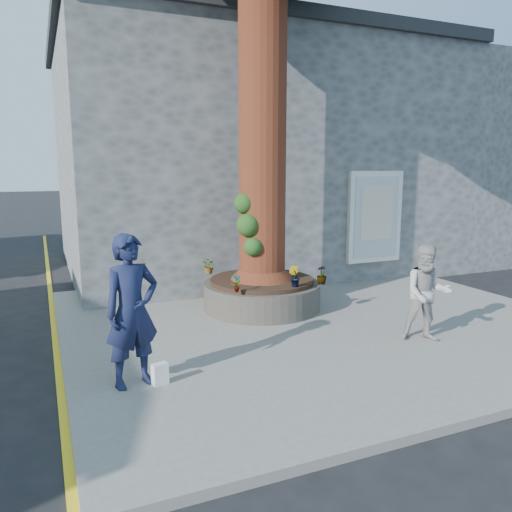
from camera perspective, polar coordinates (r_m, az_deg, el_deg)
name	(u,v)px	position (r m, az deg, el deg)	size (l,w,h in m)	color
ground	(267,353)	(8.00, 1.31, -11.05)	(120.00, 120.00, 0.00)	black
pavement	(318,320)	(9.48, 7.08, -7.32)	(9.00, 8.00, 0.12)	slate
yellow_line	(57,360)	(8.29, -21.75, -11.00)	(0.10, 30.00, 0.01)	yellow
stone_shop	(243,158)	(15.06, -1.49, 11.14)	(10.30, 8.30, 6.30)	#505355
neighbour_shop	(449,164)	(19.52, 21.19, 9.78)	(6.00, 8.00, 6.00)	#505355
planter	(262,294)	(9.93, 0.69, -4.33)	(2.30, 2.30, 0.60)	black
man	(132,311)	(6.51, -14.00, -6.11)	(0.72, 0.47, 1.97)	#151B3A
woman	(427,293)	(8.44, 18.96, -4.04)	(0.76, 0.60, 1.57)	#A19E9A
shopping_bag	(160,374)	(6.73, -10.92, -13.08)	(0.20, 0.12, 0.28)	white
plant_a	(236,283)	(8.79, -2.26, -3.11)	(0.17, 0.11, 0.32)	gray
plant_b	(294,276)	(9.18, 4.39, -2.34)	(0.21, 0.21, 0.39)	gray
plant_c	(322,275)	(9.47, 7.51, -2.12)	(0.20, 0.20, 0.35)	gray
plant_d	(209,266)	(10.31, -5.37, -1.11)	(0.30, 0.27, 0.34)	gray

